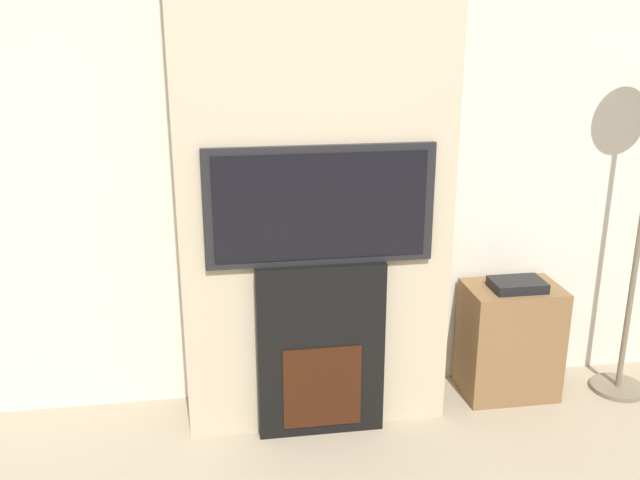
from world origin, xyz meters
TOP-DOWN VIEW (x-y plane):
  - wall_back at (0.00, 2.03)m, footprint 6.00×0.06m
  - chimney_breast at (0.00, 1.81)m, footprint 1.27×0.39m
  - fireplace at (0.00, 1.61)m, footprint 0.61×0.15m
  - television at (0.00, 1.61)m, footprint 1.04×0.07m
  - media_stand at (1.05, 1.80)m, footprint 0.49×0.34m

SIDE VIEW (x-z plane):
  - media_stand at x=1.05m, z-range -0.02..0.64m
  - fireplace at x=0.00m, z-range 0.00..0.87m
  - television at x=0.00m, z-range 0.87..1.42m
  - wall_back at x=0.00m, z-range 0.00..2.70m
  - chimney_breast at x=0.00m, z-range 0.00..2.70m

